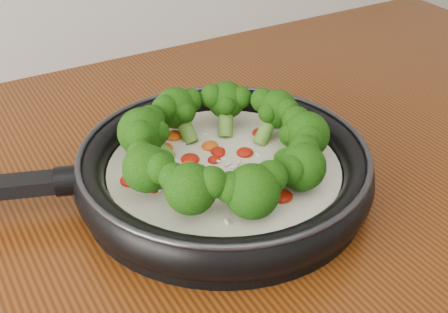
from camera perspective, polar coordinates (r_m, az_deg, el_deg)
skillet at (r=0.71m, az=-0.27°, el=-0.89°), size 0.58×0.45×0.10m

